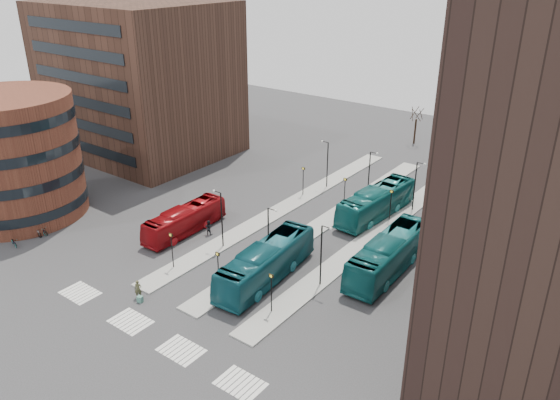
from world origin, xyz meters
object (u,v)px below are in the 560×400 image
Objects in this scene: bicycle_mid at (36,233)px; bicycle_far at (41,231)px; suitcase at (140,299)px; traveller at (138,289)px; commuter_a at (209,227)px; teal_bus_a at (266,263)px; commuter_c at (260,280)px; red_bus at (185,220)px; commuter_b at (250,276)px; teal_bus_b at (377,202)px; teal_bus_d at (472,182)px; teal_bus_c at (389,254)px; bicycle_near at (14,242)px.

bicycle_mid is 0.56m from bicycle_far.
traveller is at bearing 137.21° from suitcase.
teal_bus_a is at bearing 146.04° from commuter_a.
commuter_c reaches higher than commuter_a.
red_bus reaches higher than commuter_b.
commuter_a reaches higher than bicycle_mid.
traveller is 1.07× the size of bicycle_mid.
teal_bus_b is 1.07× the size of teal_bus_d.
commuter_c is (-7.99, -9.73, -0.98)m from teal_bus_c.
red_bus is at bearing -165.38° from teal_bus_c.
suitcase is 0.34× the size of commuter_c.
commuter_b is at bearing -56.58° from bicycle_near.
teal_bus_c is 7.90× the size of bicycle_near.
bicycle_far is (-14.44, -11.01, -0.37)m from commuter_a.
bicycle_mid is (0.00, 2.53, 0.05)m from bicycle_near.
bicycle_far is (-12.06, -9.83, -1.02)m from red_bus.
suitcase is 0.05× the size of teal_bus_a.
teal_bus_b is at bearing -154.27° from commuter_c.
teal_bus_c is at bearing 5.20° from traveller.
teal_bus_a is at bearing -109.26° from teal_bus_d.
commuter_c is (6.96, 8.04, 0.56)m from suitcase.
teal_bus_d is 53.62m from bicycle_near.
bicycle_mid is (-26.77, -26.56, -1.29)m from teal_bus_b.
commuter_c is 1.05× the size of bicycle_mid.
commuter_c is 1.02× the size of bicycle_near.
traveller is at bearing -115.27° from teal_bus_d.
traveller reaches higher than suitcase.
bicycle_near is at bearing 170.41° from bicycle_mid.
traveller reaches higher than commuter_b.
commuter_b is (-2.54, -19.81, -0.98)m from teal_bus_b.
bicycle_mid is at bearing -140.52° from red_bus.
teal_bus_c is at bearing -79.51° from bicycle_far.
teal_bus_c is at bearing -44.13° from commuter_b.
suitcase is 0.36× the size of bicycle_mid.
bicycle_mid is (-33.41, -16.48, -1.35)m from teal_bus_c.
teal_bus_d is at bearing 52.31° from red_bus.
bicycle_mid is at bearing 22.25° from commuter_a.
commuter_b is (5.77, 8.04, 0.51)m from suitcase.
red_bus is 6.40× the size of bicycle_near.
bicycle_near is 2.53m from bicycle_mid.
teal_bus_d is (21.38, 28.99, 0.17)m from red_bus.
teal_bus_a is 27.25m from bicycle_near.
bicycle_far is (-33.43, -38.81, -1.20)m from teal_bus_d.
bicycle_near reaches higher than suitcase.
teal_bus_d is 7.45× the size of commuter_b.
red_bus is 6.03× the size of bicycle_far.
suitcase is at bearing -74.32° from traveller.
commuter_b reaches higher than bicycle_mid.
commuter_a is at bearing -84.07° from commuter_c.
bicycle_near is (-14.44, -14.10, -0.40)m from commuter_a.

